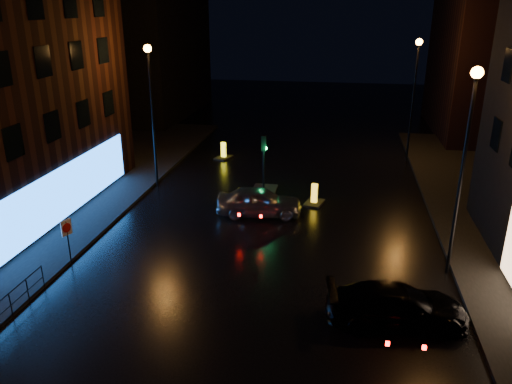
% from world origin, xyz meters
% --- Properties ---
extents(ground, '(120.00, 120.00, 0.00)m').
position_xyz_m(ground, '(0.00, 0.00, 0.00)').
color(ground, black).
rests_on(ground, ground).
extents(pavement_left, '(12.00, 44.00, 0.15)m').
position_xyz_m(pavement_left, '(-14.00, 8.00, 0.07)').
color(pavement_left, black).
rests_on(pavement_left, ground).
extents(building_far_left, '(8.00, 16.00, 14.00)m').
position_xyz_m(building_far_left, '(-16.00, 35.00, 7.00)').
color(building_far_left, black).
rests_on(building_far_left, ground).
extents(building_far_right, '(8.00, 14.00, 12.00)m').
position_xyz_m(building_far_right, '(15.00, 32.00, 6.00)').
color(building_far_right, black).
rests_on(building_far_right, ground).
extents(street_lamp_lfar, '(0.44, 0.44, 8.37)m').
position_xyz_m(street_lamp_lfar, '(-7.80, 14.00, 5.56)').
color(street_lamp_lfar, black).
rests_on(street_lamp_lfar, ground).
extents(street_lamp_rnear, '(0.44, 0.44, 8.37)m').
position_xyz_m(street_lamp_rnear, '(7.80, 6.00, 5.56)').
color(street_lamp_rnear, black).
rests_on(street_lamp_rnear, ground).
extents(street_lamp_rfar, '(0.44, 0.44, 8.37)m').
position_xyz_m(street_lamp_rfar, '(7.80, 22.00, 5.56)').
color(street_lamp_rfar, black).
rests_on(street_lamp_rfar, ground).
extents(traffic_signal, '(1.40, 2.40, 3.45)m').
position_xyz_m(traffic_signal, '(-1.20, 14.00, 0.50)').
color(traffic_signal, black).
rests_on(traffic_signal, ground).
extents(silver_hatchback, '(4.60, 2.27, 1.51)m').
position_xyz_m(silver_hatchback, '(-0.90, 10.65, 0.76)').
color(silver_hatchback, '#ADAEB5').
rests_on(silver_hatchback, ground).
extents(dark_sedan, '(5.07, 2.60, 1.41)m').
position_xyz_m(dark_sedan, '(5.39, 2.01, 0.70)').
color(dark_sedan, black).
rests_on(dark_sedan, ground).
extents(bollard_near, '(1.20, 1.53, 1.18)m').
position_xyz_m(bollard_near, '(1.86, 12.68, 0.26)').
color(bollard_near, black).
rests_on(bollard_near, ground).
extents(bollard_far, '(1.27, 1.56, 1.18)m').
position_xyz_m(bollard_far, '(-5.17, 20.45, 0.26)').
color(bollard_far, black).
rests_on(bollard_far, ground).
extents(road_sign_left, '(0.24, 0.49, 2.10)m').
position_xyz_m(road_sign_left, '(-7.90, 3.89, 1.57)').
color(road_sign_left, black).
rests_on(road_sign_left, ground).
extents(road_sign_right, '(0.19, 0.58, 2.40)m').
position_xyz_m(road_sign_right, '(7.90, 6.41, 1.80)').
color(road_sign_right, black).
rests_on(road_sign_right, ground).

